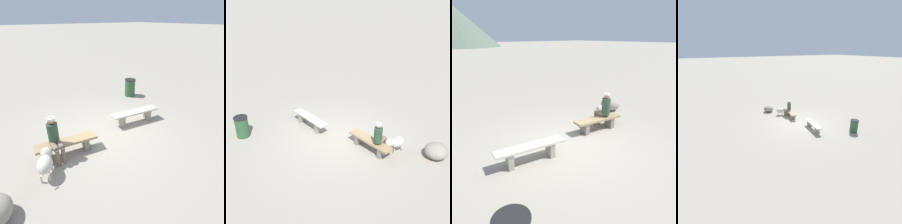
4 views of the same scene
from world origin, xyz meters
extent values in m
cube|color=#9E9384|center=(0.00, 0.00, -0.03)|extent=(210.00, 210.00, 0.06)
cube|color=gray|center=(-1.97, 0.12, 0.21)|extent=(0.20, 0.35, 0.42)
cube|color=gray|center=(-0.84, -0.09, 0.21)|extent=(0.20, 0.35, 0.42)
cube|color=beige|center=(-1.40, 0.02, 0.45)|extent=(1.92, 0.72, 0.06)
cube|color=gray|center=(0.91, 0.26, 0.19)|extent=(0.21, 0.38, 0.38)
cube|color=gray|center=(2.00, 0.06, 0.19)|extent=(0.21, 0.38, 0.38)
cube|color=#A3845B|center=(1.45, 0.16, 0.41)|extent=(1.82, 0.72, 0.08)
cylinder|color=#2D4733|center=(1.79, 0.10, 0.82)|extent=(0.29, 0.29, 0.59)
sphere|color=#A3704C|center=(1.79, 0.10, 1.20)|extent=(0.20, 0.20, 0.20)
cylinder|color=silver|center=(1.79, 0.10, 1.26)|extent=(0.21, 0.21, 0.07)
cylinder|color=#756651|center=(1.87, 0.29, 0.53)|extent=(0.16, 0.40, 0.15)
cylinder|color=#756651|center=(1.88, 0.49, 0.26)|extent=(0.11, 0.11, 0.53)
cylinder|color=#756651|center=(1.71, 0.30, 0.53)|extent=(0.16, 0.40, 0.15)
cylinder|color=#756651|center=(1.72, 0.50, 0.26)|extent=(0.11, 0.11, 0.53)
ellipsoid|color=beige|center=(2.29, 0.69, 0.40)|extent=(0.60, 0.68, 0.38)
sphere|color=beige|center=(2.12, 0.38, 0.48)|extent=(0.30, 0.30, 0.30)
cylinder|color=beige|center=(2.29, 0.49, 0.11)|extent=(0.04, 0.04, 0.21)
cylinder|color=beige|center=(2.11, 0.58, 0.11)|extent=(0.04, 0.04, 0.21)
cylinder|color=beige|center=(2.46, 0.80, 0.11)|extent=(0.04, 0.04, 0.21)
cylinder|color=beige|center=(2.28, 0.90, 0.11)|extent=(0.04, 0.04, 0.21)
cylinder|color=beige|center=(2.44, 0.98, 0.46)|extent=(0.08, 0.12, 0.15)
cylinder|color=#2D5633|center=(-3.07, -2.13, 0.42)|extent=(0.51, 0.51, 0.83)
cylinder|color=black|center=(-3.07, -2.13, 0.85)|extent=(0.54, 0.54, 0.03)
ellipsoid|color=gray|center=(3.56, 1.21, 0.27)|extent=(1.13, 1.14, 0.55)
camera|label=1|loc=(3.06, 4.46, 3.65)|focal=29.75mm
camera|label=2|loc=(5.37, -6.92, 6.02)|focal=42.58mm
camera|label=3|loc=(-3.98, -4.23, 3.16)|focal=34.10mm
camera|label=4|loc=(-10.06, 6.95, 5.37)|focal=27.88mm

